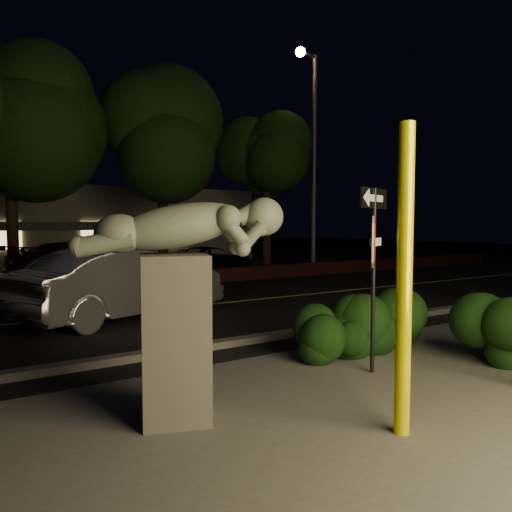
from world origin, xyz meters
The scene contains 20 objects.
ground centered at (0.00, 10.00, 0.00)m, with size 90.00×90.00×0.00m, color black.
patio centered at (0.00, -1.00, 0.01)m, with size 14.00×6.00×0.02m, color #4C4944.
road centered at (0.00, 7.00, 0.01)m, with size 80.00×8.00×0.01m, color black.
lane_marking centered at (0.00, 7.00, 0.02)m, with size 80.00×0.12×0.01m, color #D1D053.
curb centered at (0.00, 2.90, 0.06)m, with size 80.00×0.25×0.12m, color #4C4944.
brick_wall centered at (0.00, 11.30, 0.25)m, with size 40.00×0.35×0.50m, color #4D2018.
parking_lot centered at (0.00, 17.00, 0.01)m, with size 40.00×12.00×0.01m, color black.
building centered at (0.00, 24.99, 2.00)m, with size 22.00×10.20×4.00m.
tree_far_b centered at (-2.50, 13.20, 6.05)m, with size 5.20×5.20×8.41m.
tree_far_c centered at (2.50, 12.80, 5.66)m, with size 4.80×4.80×7.84m.
tree_far_d centered at (7.50, 13.30, 5.42)m, with size 4.40×4.40×7.42m.
yellow_pole_left centered at (-0.79, -1.23, 1.57)m, with size 0.16×0.16×3.13m, color #F5ED00.
signpost centered at (0.49, 0.40, 1.87)m, with size 0.84×0.35×2.63m.
sculpture centered at (-2.51, 0.34, 1.50)m, with size 2.24×1.28×2.43m.
hedge_center centered at (0.61, 1.22, 0.45)m, with size 1.72×0.81×0.90m, color black.
hedge_right centered at (1.49, 1.40, 0.62)m, with size 1.89×1.01×1.24m, color black.
streetlight centered at (9.33, 12.53, 5.63)m, with size 1.38×0.64×9.47m.
silver_sedan centered at (-1.12, 6.37, 0.80)m, with size 1.70×4.87×1.60m, color #AEAEB3.
parked_car_darkred centered at (-0.33, 13.03, 0.75)m, with size 2.11×5.20×1.51m, color #470B11.
parked_car_dark centered at (4.75, 13.46, 0.60)m, with size 1.98×4.30×1.19m, color black.
Camera 1 is at (-4.71, -4.54, 2.15)m, focal length 35.00 mm.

